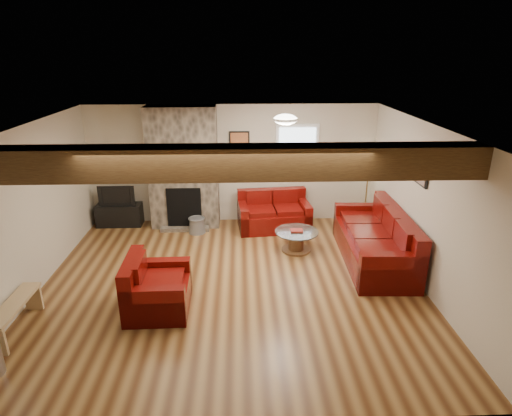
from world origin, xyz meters
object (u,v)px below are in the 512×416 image
at_px(coffee_table, 296,241).
at_px(floor_lamp, 369,167).
at_px(armchair_red, 158,284).
at_px(tv_cabinet, 120,215).
at_px(loveseat, 274,211).
at_px(television, 117,195).
at_px(sofa_three, 374,237).

bearing_deg(coffee_table, floor_lamp, 37.37).
distance_m(armchair_red, coffee_table, 2.88).
relative_size(armchair_red, coffee_table, 1.23).
relative_size(armchair_red, floor_lamp, 0.66).
distance_m(armchair_red, tv_cabinet, 3.49).
bearing_deg(loveseat, coffee_table, -78.10).
relative_size(armchair_red, tv_cabinet, 1.05).
bearing_deg(armchair_red, television, 22.13).
height_order(coffee_table, floor_lamp, floor_lamp).
relative_size(loveseat, armchair_red, 1.48).
distance_m(loveseat, television, 3.29).
bearing_deg(tv_cabinet, loveseat, -5.26).
bearing_deg(floor_lamp, coffee_table, -142.63).
xyz_separation_m(sofa_three, coffee_table, (-1.30, 0.45, -0.26)).
relative_size(loveseat, tv_cabinet, 1.56).
xyz_separation_m(armchair_red, television, (-1.38, 3.20, 0.28)).
distance_m(loveseat, armchair_red, 3.46).
bearing_deg(floor_lamp, television, 178.38).
bearing_deg(loveseat, sofa_three, -48.48).
xyz_separation_m(loveseat, armchair_red, (-1.88, -2.90, 0.01)).
height_order(sofa_three, television, sofa_three).
height_order(sofa_three, coffee_table, sofa_three).
relative_size(sofa_three, coffee_table, 2.97).
bearing_deg(sofa_three, loveseat, -130.78).
xyz_separation_m(loveseat, television, (-3.26, 0.30, 0.30)).
bearing_deg(armchair_red, loveseat, -34.11).
distance_m(sofa_three, television, 5.23).
xyz_separation_m(loveseat, floor_lamp, (1.95, 0.15, 0.89)).
xyz_separation_m(sofa_three, television, (-4.89, 1.83, 0.22)).
distance_m(loveseat, coffee_table, 1.15).
relative_size(tv_cabinet, television, 1.25).
height_order(loveseat, coffee_table, loveseat).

